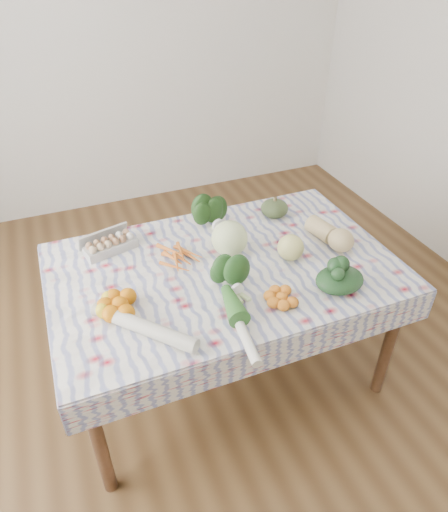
{
  "coord_description": "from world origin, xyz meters",
  "views": [
    {
      "loc": [
        -0.66,
        -1.64,
        2.1
      ],
      "look_at": [
        0.0,
        0.0,
        0.82
      ],
      "focal_mm": 32.0,
      "sensor_mm": 36.0,
      "label": 1
    }
  ],
  "objects_px": {
    "kabocha_squash": "(274,208)",
    "egg_carton": "(111,245)",
    "dining_table": "(224,279)",
    "cabbage": "(230,238)",
    "butternut_squash": "(331,232)",
    "grapefruit": "(291,248)"
  },
  "relations": [
    {
      "from": "grapefruit",
      "to": "dining_table",
      "type": "bearing_deg",
      "value": 168.58
    },
    {
      "from": "egg_carton",
      "to": "butternut_squash",
      "type": "relative_size",
      "value": 0.95
    },
    {
      "from": "egg_carton",
      "to": "cabbage",
      "type": "height_order",
      "value": "cabbage"
    },
    {
      "from": "dining_table",
      "to": "egg_carton",
      "type": "relative_size",
      "value": 6.09
    },
    {
      "from": "butternut_squash",
      "to": "grapefruit",
      "type": "relative_size",
      "value": 2.11
    },
    {
      "from": "dining_table",
      "to": "grapefruit",
      "type": "relative_size",
      "value": 12.22
    },
    {
      "from": "kabocha_squash",
      "to": "egg_carton",
      "type": "bearing_deg",
      "value": -179.95
    },
    {
      "from": "egg_carton",
      "to": "cabbage",
      "type": "distance_m",
      "value": 0.6
    },
    {
      "from": "egg_carton",
      "to": "butternut_squash",
      "type": "xyz_separation_m",
      "value": [
        1.07,
        -0.35,
        0.03
      ]
    },
    {
      "from": "dining_table",
      "to": "egg_carton",
      "type": "distance_m",
      "value": 0.6
    },
    {
      "from": "dining_table",
      "to": "kabocha_squash",
      "type": "height_order",
      "value": "kabocha_squash"
    },
    {
      "from": "egg_carton",
      "to": "cabbage",
      "type": "relative_size",
      "value": 1.46
    },
    {
      "from": "cabbage",
      "to": "grapefruit",
      "type": "relative_size",
      "value": 1.38
    },
    {
      "from": "dining_table",
      "to": "kabocha_squash",
      "type": "distance_m",
      "value": 0.56
    },
    {
      "from": "dining_table",
      "to": "cabbage",
      "type": "bearing_deg",
      "value": 53.32
    },
    {
      "from": "egg_carton",
      "to": "grapefruit",
      "type": "xyz_separation_m",
      "value": [
        0.81,
        -0.39,
        0.03
      ]
    },
    {
      "from": "cabbage",
      "to": "butternut_squash",
      "type": "relative_size",
      "value": 0.65
    },
    {
      "from": "kabocha_squash",
      "to": "grapefruit",
      "type": "bearing_deg",
      "value": -106.18
    },
    {
      "from": "cabbage",
      "to": "butternut_squash",
      "type": "bearing_deg",
      "value": -11.55
    },
    {
      "from": "egg_carton",
      "to": "grapefruit",
      "type": "relative_size",
      "value": 2.01
    },
    {
      "from": "dining_table",
      "to": "butternut_squash",
      "type": "bearing_deg",
      "value": -1.98
    },
    {
      "from": "butternut_squash",
      "to": "cabbage",
      "type": "bearing_deg",
      "value": 156.91
    }
  ]
}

